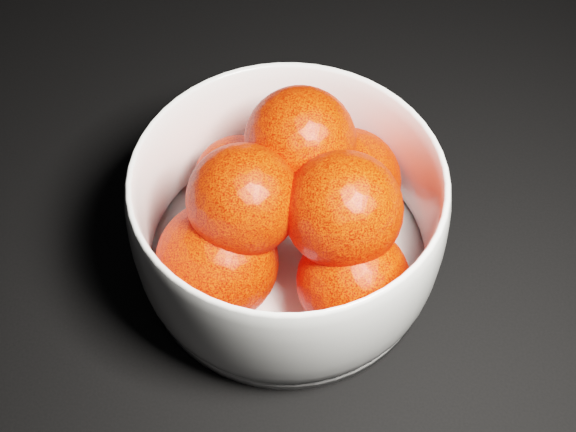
{
  "coord_description": "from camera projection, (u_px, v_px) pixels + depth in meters",
  "views": [
    {
      "loc": [
        0.27,
        -0.12,
        0.57
      ],
      "look_at": [
        0.25,
        0.25,
        0.07
      ],
      "focal_mm": 50.0,
      "sensor_mm": 36.0,
      "label": 1
    }
  ],
  "objects": [
    {
      "name": "bowl",
      "position": [
        288.0,
        221.0,
        0.62
      ],
      "size": [
        0.24,
        0.24,
        0.12
      ],
      "rotation": [
        0.0,
        0.0,
        0.27
      ],
      "color": "white",
      "rests_on": "ground"
    },
    {
      "name": "orange_pile",
      "position": [
        293.0,
        210.0,
        0.61
      ],
      "size": [
        0.19,
        0.18,
        0.14
      ],
      "color": "#F61E05",
      "rests_on": "bowl"
    }
  ]
}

